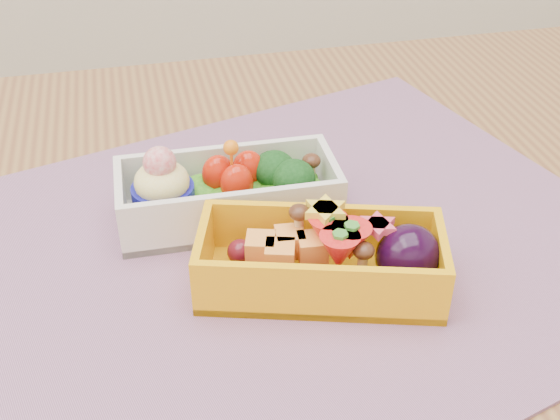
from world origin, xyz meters
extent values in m
cube|color=brown|center=(0.00, 0.00, 0.73)|extent=(1.20, 0.80, 0.04)
cylinder|color=brown|center=(0.54, 0.34, 0.35)|extent=(0.06, 0.06, 0.71)
cube|color=gray|center=(-0.03, -0.01, 0.75)|extent=(0.68, 0.59, 0.00)
cube|color=silver|center=(-0.06, 0.05, 0.78)|extent=(0.19, 0.09, 0.05)
ellipsoid|color=#63B725|center=(-0.06, 0.05, 0.77)|extent=(0.17, 0.07, 0.02)
cylinder|color=navy|center=(-0.11, 0.05, 0.78)|extent=(0.05, 0.05, 0.03)
sphere|color=red|center=(-0.11, 0.05, 0.82)|extent=(0.03, 0.03, 0.03)
ellipsoid|color=red|center=(-0.06, 0.06, 0.79)|extent=(0.03, 0.02, 0.04)
ellipsoid|color=red|center=(-0.05, 0.04, 0.79)|extent=(0.03, 0.02, 0.04)
ellipsoid|color=red|center=(-0.04, 0.06, 0.79)|extent=(0.03, 0.02, 0.04)
sphere|color=orange|center=(-0.05, 0.05, 0.82)|extent=(0.01, 0.01, 0.01)
ellipsoid|color=black|center=(-0.01, 0.05, 0.79)|extent=(0.04, 0.04, 0.03)
ellipsoid|color=black|center=(0.00, 0.03, 0.79)|extent=(0.04, 0.04, 0.03)
ellipsoid|color=#3F2111|center=(0.02, 0.05, 0.80)|extent=(0.02, 0.02, 0.01)
cube|color=#EDA50C|center=(0.00, -0.06, 0.78)|extent=(0.20, 0.13, 0.05)
ellipsoid|color=#59101D|center=(-0.04, -0.05, 0.77)|extent=(0.11, 0.07, 0.02)
cube|color=orange|center=(-0.03, -0.05, 0.79)|extent=(0.06, 0.05, 0.02)
cone|color=red|center=(0.00, -0.05, 0.79)|extent=(0.04, 0.04, 0.03)
cone|color=red|center=(0.02, -0.06, 0.79)|extent=(0.04, 0.04, 0.03)
cone|color=red|center=(0.01, -0.07, 0.79)|extent=(0.04, 0.04, 0.03)
cylinder|color=yellow|center=(0.00, -0.04, 0.81)|extent=(0.03, 0.03, 0.01)
cylinder|color=#E53F5B|center=(0.04, -0.06, 0.81)|extent=(0.03, 0.03, 0.01)
ellipsoid|color=#3F2111|center=(-0.01, -0.03, 0.79)|extent=(0.02, 0.02, 0.01)
ellipsoid|color=#3F2111|center=(0.02, -0.08, 0.79)|extent=(0.02, 0.02, 0.01)
ellipsoid|color=black|center=(0.06, -0.08, 0.78)|extent=(0.05, 0.05, 0.05)
camera|label=1|loc=(-0.12, -0.45, 1.12)|focal=45.45mm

